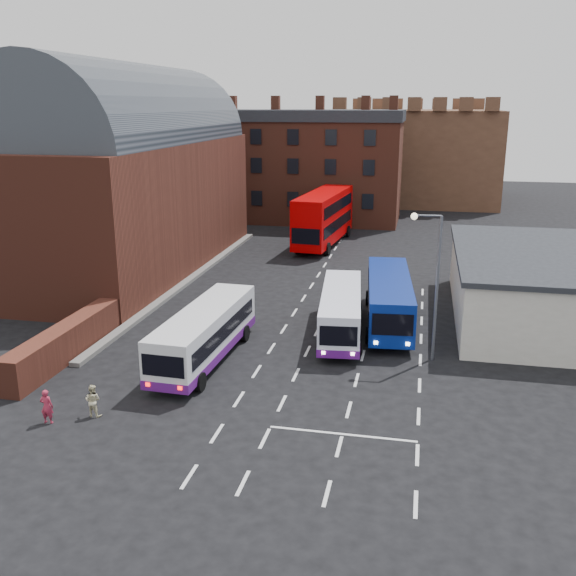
% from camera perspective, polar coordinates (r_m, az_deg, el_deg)
% --- Properties ---
extents(ground, '(180.00, 180.00, 0.00)m').
position_cam_1_polar(ground, '(30.24, -3.97, -9.19)').
color(ground, black).
extents(railway_station, '(12.00, 28.00, 16.00)m').
position_cam_1_polar(railway_station, '(52.88, -14.33, 9.91)').
color(railway_station, '#602B1E').
rests_on(railway_station, ground).
extents(forecourt_wall, '(1.20, 10.00, 1.80)m').
position_cam_1_polar(forecourt_wall, '(35.51, -19.18, -4.58)').
color(forecourt_wall, '#602B1E').
rests_on(forecourt_wall, ground).
extents(cream_building, '(10.40, 16.40, 4.25)m').
position_cam_1_polar(cream_building, '(42.31, 21.49, 0.25)').
color(cream_building, beige).
rests_on(cream_building, ground).
extents(brick_terrace, '(22.00, 10.00, 11.00)m').
position_cam_1_polar(brick_terrace, '(73.91, 1.23, 10.36)').
color(brick_terrace, brown).
rests_on(brick_terrace, ground).
extents(castle_keep, '(22.00, 22.00, 12.00)m').
position_cam_1_polar(castle_keep, '(92.53, 11.09, 11.54)').
color(castle_keep, brown).
rests_on(castle_keep, ground).
extents(bus_white_outbound, '(2.84, 10.12, 2.74)m').
position_cam_1_polar(bus_white_outbound, '(33.36, -7.42, -3.80)').
color(bus_white_outbound, silver).
rests_on(bus_white_outbound, ground).
extents(bus_white_inbound, '(3.14, 9.72, 2.61)m').
position_cam_1_polar(bus_white_inbound, '(36.93, 4.73, -1.87)').
color(bus_white_inbound, white).
rests_on(bus_white_inbound, ground).
extents(bus_blue, '(3.43, 10.87, 2.92)m').
position_cam_1_polar(bus_blue, '(38.86, 8.97, -0.81)').
color(bus_blue, navy).
rests_on(bus_blue, ground).
extents(bus_red_double, '(4.02, 12.61, 4.96)m').
position_cam_1_polar(bus_red_double, '(60.31, 3.19, 6.29)').
color(bus_red_double, '#C30001').
rests_on(bus_red_double, ground).
extents(street_lamp, '(1.57, 0.35, 7.70)m').
position_cam_1_polar(street_lamp, '(33.11, 12.72, 1.27)').
color(street_lamp, slate).
rests_on(street_lamp, ground).
extents(pedestrian_red, '(0.58, 0.41, 1.51)m').
position_cam_1_polar(pedestrian_red, '(28.94, -20.66, -9.82)').
color(pedestrian_red, '#A4253C').
rests_on(pedestrian_red, ground).
extents(pedestrian_beige, '(0.72, 0.57, 1.43)m').
position_cam_1_polar(pedestrian_beige, '(28.95, -16.97, -9.54)').
color(pedestrian_beige, beige).
rests_on(pedestrian_beige, ground).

